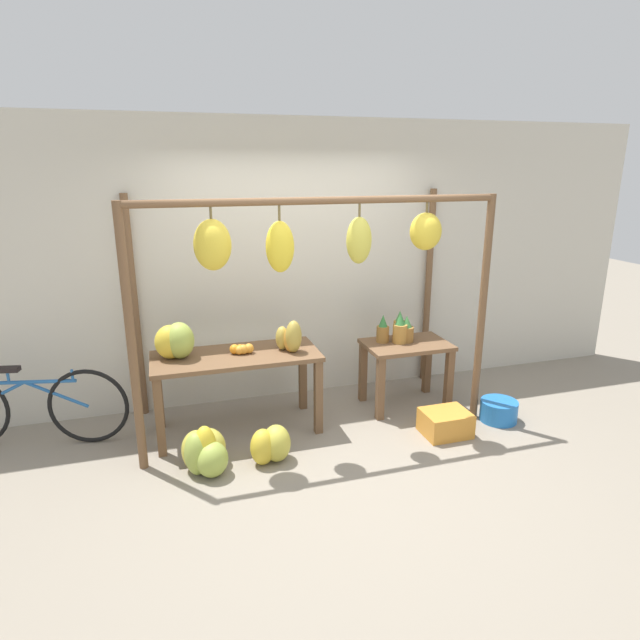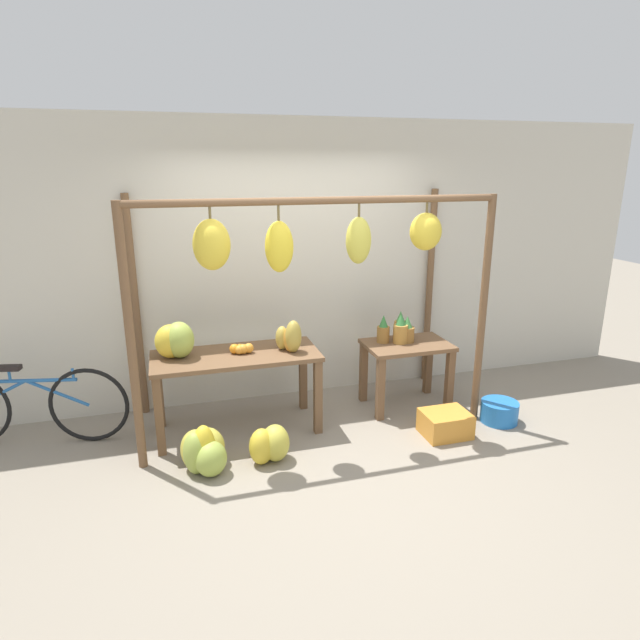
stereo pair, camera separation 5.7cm
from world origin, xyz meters
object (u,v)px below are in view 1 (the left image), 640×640
banana_pile_on_table (175,341)px  blue_bucket (499,411)px  pineapple_cluster (398,330)px  banana_pile_ground_left (204,452)px  papaya_pile (290,338)px  banana_pile_ground_right (271,445)px  orange_pile (242,349)px  fruit_crate_white (445,423)px  parked_bicycle (28,407)px

banana_pile_on_table → blue_bucket: bearing=-11.6°
banana_pile_on_table → pineapple_cluster: size_ratio=0.98×
banana_pile_on_table → banana_pile_ground_left: 1.00m
papaya_pile → banana_pile_on_table: bearing=172.9°
banana_pile_on_table → papaya_pile: 0.99m
banana_pile_ground_right → orange_pile: bearing=100.2°
banana_pile_ground_right → papaya_pile: size_ratio=1.36×
banana_pile_on_table → banana_pile_ground_right: banana_pile_on_table is taller
orange_pile → pineapple_cluster: bearing=4.6°
banana_pile_ground_left → papaya_pile: 1.23m
pineapple_cluster → papaya_pile: (-1.15, -0.19, 0.09)m
fruit_crate_white → banana_pile_ground_right: bearing=179.9°
banana_pile_on_table → banana_pile_ground_left: bearing=-78.1°
banana_pile_ground_left → pineapple_cluster: bearing=20.2°
banana_pile_on_table → orange_pile: 0.57m
fruit_crate_white → blue_bucket: (0.63, 0.09, -0.01)m
parked_bicycle → orange_pile: bearing=-7.9°
pineapple_cluster → parked_bicycle: size_ratio=0.22×
pineapple_cluster → orange_pile: bearing=-175.4°
blue_bucket → banana_pile_on_table: bearing=168.4°
orange_pile → blue_bucket: bearing=-13.0°
orange_pile → fruit_crate_white: 1.95m
banana_pile_ground_right → papaya_pile: bearing=61.2°
blue_bucket → orange_pile: bearing=167.0°
banana_pile_ground_left → fruit_crate_white: size_ratio=1.29×
orange_pile → banana_pile_ground_left: orange_pile is taller
fruit_crate_white → blue_bucket: size_ratio=1.18×
banana_pile_ground_left → banana_pile_ground_right: size_ratio=1.34×
banana_pile_ground_left → fruit_crate_white: bearing=-0.6°
banana_pile_ground_left → banana_pile_ground_right: banana_pile_ground_left is taller
orange_pile → papaya_pile: 0.44m
pineapple_cluster → blue_bucket: bearing=-40.9°
pineapple_cluster → fruit_crate_white: bearing=-79.3°
banana_pile_ground_right → banana_pile_on_table: bearing=134.3°
banana_pile_ground_right → papaya_pile: papaya_pile is taller
banana_pile_on_table → parked_bicycle: banana_pile_on_table is taller
banana_pile_on_table → banana_pile_ground_right: (0.67, -0.69, -0.74)m
orange_pile → pineapple_cluster: size_ratio=0.59×
banana_pile_ground_left → parked_bicycle: size_ratio=0.32×
fruit_crate_white → blue_bucket: fruit_crate_white is taller
banana_pile_on_table → banana_pile_ground_left: size_ratio=0.67×
fruit_crate_white → papaya_pile: size_ratio=1.41×
papaya_pile → orange_pile: bearing=171.3°
banana_pile_on_table → orange_pile: (0.56, -0.06, -0.11)m
banana_pile_on_table → parked_bicycle: (-1.25, 0.19, -0.53)m
pineapple_cluster → fruit_crate_white: (0.14, -0.76, -0.67)m
banana_pile_on_table → orange_pile: bearing=-5.9°
orange_pile → parked_bicycle: bearing=172.1°
pineapple_cluster → parked_bicycle: (-3.39, 0.12, -0.42)m
pineapple_cluster → parked_bicycle: 3.42m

